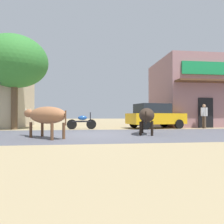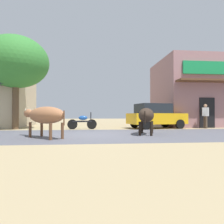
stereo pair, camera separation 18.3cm
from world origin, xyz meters
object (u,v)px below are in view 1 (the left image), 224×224
cow_far_dark (147,115)px  pedestrian_by_shop (204,114)px  cow_near_brown (46,115)px  parked_hatchback_car (155,116)px  parked_motorcycle (82,122)px  roadside_tree (15,62)px

cow_far_dark → pedestrian_by_shop: (5.06, 3.70, 0.07)m
cow_near_brown → parked_hatchback_car: bearing=40.3°
parked_hatchback_car → parked_motorcycle: size_ratio=2.19×
parked_hatchback_car → cow_far_dark: parked_hatchback_car is taller
cow_near_brown → cow_far_dark: cow_near_brown is taller
roadside_tree → parked_hatchback_car: roadside_tree is taller
parked_motorcycle → pedestrian_by_shop: bearing=0.3°
parked_hatchback_car → pedestrian_by_shop: bearing=-6.6°
roadside_tree → cow_far_dark: size_ratio=2.32×
parked_hatchback_car → pedestrian_by_shop: 3.34m
roadside_tree → cow_near_brown: 6.78m
parked_motorcycle → cow_near_brown: cow_near_brown is taller
parked_motorcycle → cow_near_brown: 4.93m
roadside_tree → cow_far_dark: (7.25, -4.07, -3.32)m
pedestrian_by_shop → cow_far_dark: bearing=-143.8°
parked_hatchback_car → roadside_tree: bearing=-179.9°
parked_motorcycle → cow_near_brown: bearing=-105.0°
roadside_tree → pedestrian_by_shop: size_ratio=3.61×
roadside_tree → cow_far_dark: 8.95m
cow_near_brown → pedestrian_by_shop: (9.41, 4.79, 0.07)m
pedestrian_by_shop → parked_motorcycle: bearing=-179.7°
pedestrian_by_shop → parked_hatchback_car: bearing=173.4°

